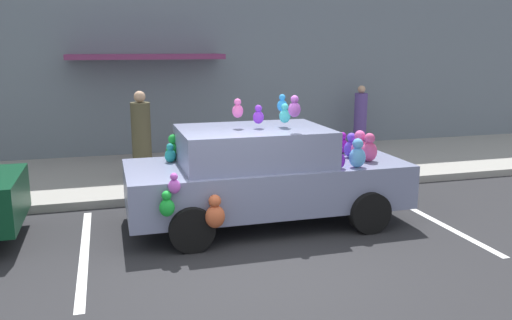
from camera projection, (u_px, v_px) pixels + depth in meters
The scene contains 9 objects.
ground_plane at pixel (244, 264), 6.85m from camera, with size 60.00×60.00×0.00m, color #262628.
sidewalk at pixel (186, 172), 11.53m from camera, with size 24.00×4.00×0.15m, color gray.
storefront_building at pixel (169, 29), 12.88m from camera, with size 24.00×1.25×6.40m.
parking_stripe_front at pixel (428, 217), 8.71m from camera, with size 0.12×3.60×0.01m, color silver.
parking_stripe_rear at pixel (84, 252), 7.24m from camera, with size 0.12×3.60×0.01m, color silver.
plush_covered_car at pixel (264, 174), 8.31m from camera, with size 4.38×2.15×2.09m.
teddy_bear_on_sidewalk at pixel (225, 165), 10.45m from camera, with size 0.35×0.29×0.67m.
pedestrian_near_shopfront at pixel (141, 138), 10.66m from camera, with size 0.39×0.39×1.76m.
pedestrian_by_lamp at pixel (360, 118), 13.99m from camera, with size 0.34×0.34×1.63m.
Camera 1 is at (-1.62, -6.20, 2.78)m, focal length 36.77 mm.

